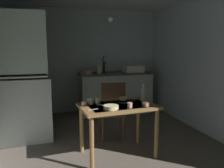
# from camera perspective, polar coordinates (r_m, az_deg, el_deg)

# --- Properties ---
(ground_plane) EXTENTS (4.72, 4.72, 0.00)m
(ground_plane) POSITION_cam_1_polar(r_m,az_deg,el_deg) (3.86, -1.34, -13.86)
(ground_plane) COLOR #5C5249
(wall_back) EXTENTS (3.56, 0.10, 2.36)m
(wall_back) POSITION_cam_1_polar(r_m,az_deg,el_deg) (5.42, -6.96, 5.65)
(wall_back) COLOR silver
(wall_back) RESTS_ON ground
(wall_right) EXTENTS (0.10, 3.82, 2.36)m
(wall_right) POSITION_cam_1_polar(r_m,az_deg,el_deg) (4.40, 21.58, 4.24)
(wall_right) COLOR silver
(wall_right) RESTS_ON ground
(hutch_cabinet) EXTENTS (0.88, 0.52, 2.05)m
(hutch_cabinet) POSITION_cam_1_polar(r_m,az_deg,el_deg) (3.90, -21.52, 0.41)
(hutch_cabinet) COLOR #ADB4AB
(hutch_cabinet) RESTS_ON ground
(counter_cabinet) EXTENTS (1.66, 0.64, 0.92)m
(counter_cabinet) POSITION_cam_1_polar(r_m,az_deg,el_deg) (5.32, 0.80, -2.16)
(counter_cabinet) COLOR #ADB4AB
(counter_cabinet) RESTS_ON ground
(sink_basin) EXTENTS (0.44, 0.34, 0.15)m
(sink_basin) POSITION_cam_1_polar(r_m,az_deg,el_deg) (5.39, 5.28, 3.73)
(sink_basin) COLOR silver
(sink_basin) RESTS_ON counter_cabinet
(hand_pump) EXTENTS (0.05, 0.27, 0.39)m
(hand_pump) POSITION_cam_1_polar(r_m,az_deg,el_deg) (5.20, -2.02, 4.58)
(hand_pump) COLOR #232328
(hand_pump) RESTS_ON counter_cabinet
(mixing_bowl_counter) EXTENTS (0.26, 0.26, 0.09)m
(mixing_bowl_counter) POSITION_cam_1_polar(r_m,az_deg,el_deg) (5.03, -6.28, 2.96)
(mixing_bowl_counter) COLOR tan
(mixing_bowl_counter) RESTS_ON counter_cabinet
(stoneware_crock) EXTENTS (0.13, 0.13, 0.15)m
(stoneware_crock) POSITION_cam_1_polar(r_m,az_deg,el_deg) (5.10, -3.15, 3.44)
(stoneware_crock) COLOR beige
(stoneware_crock) RESTS_ON counter_cabinet
(dining_table) EXTENTS (1.07, 0.72, 0.73)m
(dining_table) POSITION_cam_1_polar(r_m,az_deg,el_deg) (3.18, 1.51, -7.16)
(dining_table) COLOR olive
(dining_table) RESTS_ON ground
(chair_far_side) EXTENTS (0.44, 0.44, 0.96)m
(chair_far_side) POSITION_cam_1_polar(r_m,az_deg,el_deg) (3.75, 0.03, -6.49)
(chair_far_side) COLOR #4C301C
(chair_far_side) RESTS_ON ground
(serving_bowl_wide) EXTENTS (0.19, 0.19, 0.05)m
(serving_bowl_wide) POSITION_cam_1_polar(r_m,az_deg,el_deg) (2.95, -0.25, -5.78)
(serving_bowl_wide) COLOR beige
(serving_bowl_wide) RESTS_ON dining_table
(soup_bowl_small) EXTENTS (0.11, 0.11, 0.06)m
(soup_bowl_small) POSITION_cam_1_polar(r_m,az_deg,el_deg) (3.13, 8.45, -4.94)
(soup_bowl_small) COLOR tan
(soup_bowl_small) RESTS_ON dining_table
(sauce_dish) EXTENTS (0.11, 0.11, 0.04)m
(sauce_dish) POSITION_cam_1_polar(r_m,az_deg,el_deg) (3.44, 2.79, -3.62)
(sauce_dish) COLOR beige
(sauce_dish) RESTS_ON dining_table
(teacup_mint) EXTENTS (0.07, 0.07, 0.08)m
(teacup_mint) POSITION_cam_1_polar(r_m,az_deg,el_deg) (3.25, -3.56, -4.09)
(teacup_mint) COLOR beige
(teacup_mint) RESTS_ON dining_table
(mug_tall) EXTENTS (0.09, 0.09, 0.08)m
(mug_tall) POSITION_cam_1_polar(r_m,az_deg,el_deg) (3.21, -5.44, -4.25)
(mug_tall) COLOR white
(mug_tall) RESTS_ON dining_table
(teacup_cream) EXTENTS (0.08, 0.08, 0.06)m
(teacup_cream) POSITION_cam_1_polar(r_m,az_deg,el_deg) (3.15, -6.89, -4.80)
(teacup_cream) COLOR tan
(teacup_cream) RESTS_ON dining_table
(mug_dark) EXTENTS (0.07, 0.07, 0.07)m
(mug_dark) POSITION_cam_1_polar(r_m,az_deg,el_deg) (3.00, 4.42, -5.30)
(mug_dark) COLOR tan
(mug_dark) RESTS_ON dining_table
(glass_bottle) EXTENTS (0.07, 0.07, 0.25)m
(glass_bottle) POSITION_cam_1_polar(r_m,az_deg,el_deg) (3.41, 7.82, -2.47)
(glass_bottle) COLOR #B7BCC1
(glass_bottle) RESTS_ON dining_table
(table_knife) EXTENTS (0.20, 0.11, 0.00)m
(table_knife) POSITION_cam_1_polar(r_m,az_deg,el_deg) (3.25, 3.54, -4.75)
(table_knife) COLOR silver
(table_knife) RESTS_ON dining_table
(teaspoon_near_bowl) EXTENTS (0.14, 0.06, 0.00)m
(teaspoon_near_bowl) POSITION_cam_1_polar(r_m,az_deg,el_deg) (2.93, -4.80, -6.34)
(teaspoon_near_bowl) COLOR beige
(teaspoon_near_bowl) RESTS_ON dining_table
(teaspoon_by_cup) EXTENTS (0.04, 0.15, 0.00)m
(teaspoon_by_cup) POSITION_cam_1_polar(r_m,az_deg,el_deg) (3.48, 5.32, -3.85)
(teaspoon_by_cup) COLOR beige
(teaspoon_by_cup) RESTS_ON dining_table
(serving_spoon) EXTENTS (0.13, 0.11, 0.00)m
(serving_spoon) POSITION_cam_1_polar(r_m,az_deg,el_deg) (3.15, -2.50, -5.24)
(serving_spoon) COLOR beige
(serving_spoon) RESTS_ON dining_table
(pendant_bulb) EXTENTS (0.08, 0.08, 0.08)m
(pendant_bulb) POSITION_cam_1_polar(r_m,az_deg,el_deg) (3.92, -0.40, 15.74)
(pendant_bulb) COLOR #F9EFCC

